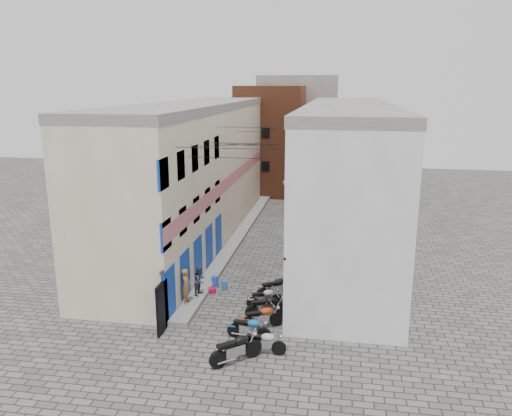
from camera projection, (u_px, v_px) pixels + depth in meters
The scene contains 21 objects.
ground at pixel (224, 332), 21.03m from camera, with size 90.00×90.00×0.00m, color #4E4C4A.
plinth at pixel (238, 236), 33.77m from camera, with size 0.90×26.00×0.25m, color slate.
building_left at pixel (194, 172), 33.14m from camera, with size 5.10×27.00×9.00m.
building_right at pixel (347, 176), 31.56m from camera, with size 5.94×26.00×9.00m.
building_far_brick_left at pixel (271, 140), 46.93m from camera, with size 6.00×6.00×10.00m, color brown.
building_far_brick_right at pixel (324, 149), 48.27m from camera, with size 5.00×6.00×8.00m, color brown.
building_far_concrete at pixel (298, 130), 52.22m from camera, with size 8.00×5.00×11.00m, color slate.
far_shopfront at pixel (288, 186), 44.85m from camera, with size 2.00×0.30×2.40m, color black.
overhead_wires at pixel (255, 142), 26.62m from camera, with size 5.80×13.02×1.32m.
motorcycle_a at pixel (236, 347), 18.56m from camera, with size 0.69×2.18×1.26m, color black, non-canonical shape.
motorcycle_b at pixel (263, 341), 19.20m from camera, with size 0.58×1.84×1.06m, color #ACACB1, non-canonical shape.
motorcycle_c at pixel (249, 327), 20.31m from camera, with size 0.59×1.86×1.07m, color #0B5AAC, non-canonical shape.
motorcycle_d at pixel (262, 316), 21.20m from camera, with size 0.61×1.94×1.12m, color #BE300D, non-canonical shape.
motorcycle_e at pixel (267, 305), 22.22m from camera, with size 0.62×1.96×1.14m, color black, non-canonical shape.
motorcycle_f at pixel (264, 297), 23.28m from camera, with size 0.55×1.74×1.01m, color #AAA9AE, non-canonical shape.
motorcycle_g at pixel (276, 287), 24.21m from camera, with size 0.65×2.04×1.18m, color black, non-canonical shape.
person_a at pixel (186, 286), 23.05m from camera, with size 0.61×0.40×1.67m, color olive.
person_b at pixel (200, 280), 24.00m from camera, with size 0.69×0.54×1.42m, color #343C4F.
water_jug_near at pixel (225, 285), 25.31m from camera, with size 0.29×0.29×0.45m, color #246BB4.
water_jug_far at pixel (215, 281), 25.65m from camera, with size 0.36×0.36×0.56m, color blue.
red_crate at pixel (212, 291), 24.90m from camera, with size 0.40×0.30×0.25m, color #B70D35.
Camera 1 is at (4.57, -18.64, 10.16)m, focal length 35.00 mm.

